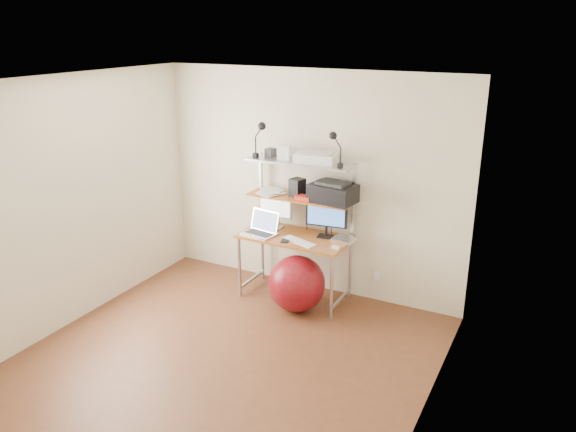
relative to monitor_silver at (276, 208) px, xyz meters
name	(u,v)px	position (x,y,z in m)	size (l,w,h in m)	color
room	(219,234)	(0.32, -1.60, 0.28)	(3.60, 3.60, 3.60)	brown
computer_desk	(297,216)	(0.32, -0.09, -0.01)	(1.20, 0.60, 1.57)	#B56623
wall_outlet	(377,276)	(1.17, 0.19, -0.67)	(0.08, 0.01, 0.12)	white
monitor_silver	(276,208)	(0.00, 0.00, 0.00)	(0.39, 0.16, 0.43)	#B1B1B5
monitor_black	(326,217)	(0.63, -0.02, 0.00)	(0.46, 0.15, 0.46)	black
laptop	(262,229)	(-0.03, -0.25, -0.18)	(0.41, 0.35, 0.32)	silver
keyboard	(299,241)	(0.45, -0.30, -0.22)	(0.41, 0.12, 0.01)	white
mouse	(336,247)	(0.86, -0.29, -0.22)	(0.08, 0.05, 0.02)	white
mac_mini	(344,239)	(0.86, -0.06, -0.21)	(0.22, 0.22, 0.04)	silver
phone	(285,240)	(0.30, -0.33, -0.22)	(0.08, 0.14, 0.01)	black
printer	(333,192)	(0.71, -0.04, 0.29)	(0.51, 0.38, 0.22)	black
nas_cube	(297,188)	(0.29, -0.03, 0.28)	(0.14, 0.14, 0.20)	black
red_box	(304,198)	(0.41, -0.12, 0.21)	(0.18, 0.12, 0.05)	red
scanner	(316,157)	(0.49, -0.01, 0.64)	(0.46, 0.33, 0.11)	white
box_white	(284,153)	(0.14, -0.05, 0.66)	(0.13, 0.11, 0.15)	white
box_grey	(271,153)	(-0.05, -0.01, 0.63)	(0.10, 0.10, 0.10)	#2C2C2E
clip_lamp_left	(261,132)	(-0.12, -0.10, 0.87)	(0.16, 0.09, 0.40)	black
clip_lamp_right	(335,141)	(0.75, -0.12, 0.85)	(0.15, 0.08, 0.37)	black
exercise_ball	(297,284)	(0.48, -0.41, -0.66)	(0.61, 0.61, 0.61)	maroon
paper_stack	(271,191)	(-0.05, -0.03, 0.19)	(0.37, 0.41, 0.02)	white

